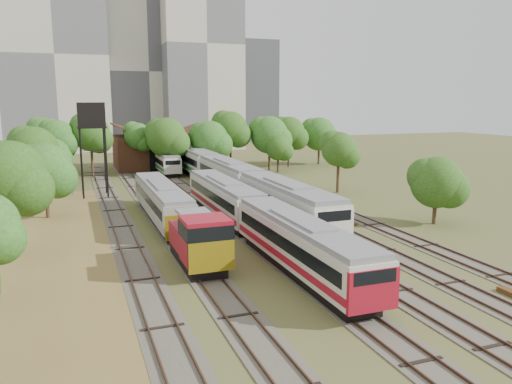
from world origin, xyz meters
name	(u,v)px	position (x,y,z in m)	size (l,w,h in m)	color
ground	(334,274)	(0.00, 0.00, 0.00)	(240.00, 240.00, 0.00)	#475123
dry_grass_patch	(44,268)	(-18.00, 8.00, 0.02)	(14.00, 60.00, 0.04)	brown
tracks	(219,203)	(-0.67, 25.00, 0.04)	(24.60, 80.00, 0.19)	#4C473D
railcar_red_set	(255,217)	(-2.00, 9.62, 1.92)	(2.94, 34.58, 3.63)	black
railcar_green_set	(229,177)	(2.00, 29.66, 2.15)	(3.28, 52.08, 4.07)	black
railcar_rear	(163,161)	(-2.00, 52.45, 1.75)	(2.68, 16.08, 3.30)	black
shunter_locomotive	(200,242)	(-8.00, 4.17, 1.91)	(3.00, 8.10, 3.92)	black
old_grey_coach	(162,201)	(-8.00, 19.12, 1.90)	(2.82, 18.00, 3.48)	black
water_tower	(91,118)	(-13.38, 34.28, 9.37)	(3.21, 3.21, 11.11)	black
rail_pile_far	(335,216)	(8.20, 14.59, 0.12)	(0.48, 7.65, 0.25)	#563718
maintenance_shed	(163,150)	(-1.00, 57.98, 2.91)	(16.45, 11.55, 7.58)	#3C2315
tree_band_left	(34,159)	(-19.45, 28.67, 5.38)	(8.75, 73.77, 8.63)	#382616
tree_band_far	(215,135)	(5.90, 49.72, 5.94)	(49.14, 10.81, 9.67)	#382616
tree_band_right	(349,159)	(15.26, 24.07, 4.39)	(4.84, 40.93, 7.58)	#382616
tower_left	(55,57)	(-18.00, 95.00, 21.00)	(22.00, 16.00, 42.00)	#BFB5A7
tower_centre	(144,73)	(2.00, 100.00, 18.00)	(20.00, 18.00, 36.00)	#B8B6A7
tower_right	(199,47)	(14.00, 92.00, 24.00)	(18.00, 16.00, 48.00)	#BFB5A7
tower_far_right	(252,91)	(34.00, 110.00, 14.00)	(12.00, 12.00, 28.00)	#3E4145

